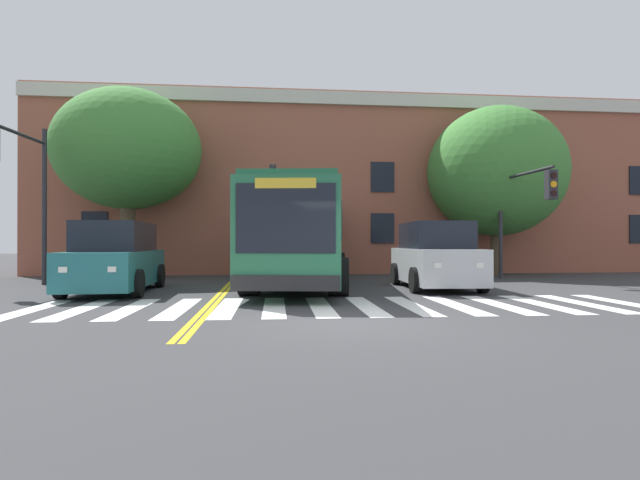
% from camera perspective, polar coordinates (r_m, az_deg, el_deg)
% --- Properties ---
extents(ground_plane, '(120.00, 120.00, 0.00)m').
position_cam_1_polar(ground_plane, '(9.32, 3.48, -9.39)').
color(ground_plane, '#38383A').
extents(crosswalk, '(14.33, 3.86, 0.01)m').
position_cam_1_polar(crosswalk, '(11.63, 2.69, -7.55)').
color(crosswalk, white).
rests_on(crosswalk, ground).
extents(lane_line_yellow_inner, '(0.12, 36.00, 0.01)m').
position_cam_1_polar(lane_line_yellow_inner, '(25.49, -9.07, -3.58)').
color(lane_line_yellow_inner, gold).
rests_on(lane_line_yellow_inner, ground).
extents(lane_line_yellow_outer, '(0.12, 36.00, 0.01)m').
position_cam_1_polar(lane_line_yellow_outer, '(25.48, -8.71, -3.58)').
color(lane_line_yellow_outer, gold).
rests_on(lane_line_yellow_outer, ground).
extents(city_bus, '(4.17, 12.39, 3.22)m').
position_cam_1_polar(city_bus, '(17.48, -1.95, 0.62)').
color(city_bus, '#28704C').
rests_on(city_bus, ground).
extents(car_teal_near_lane, '(2.29, 5.17, 2.07)m').
position_cam_1_polar(car_teal_near_lane, '(15.89, -22.27, -2.01)').
color(car_teal_near_lane, '#236B70').
rests_on(car_teal_near_lane, ground).
extents(car_silver_far_lane, '(2.42, 4.78, 2.12)m').
position_cam_1_polar(car_silver_far_lane, '(16.40, 13.01, -1.89)').
color(car_silver_far_lane, '#B7BABF').
rests_on(car_silver_far_lane, ground).
extents(car_black_behind_bus, '(2.01, 4.07, 1.84)m').
position_cam_1_polar(car_black_behind_bus, '(28.04, -2.17, -1.57)').
color(car_black_behind_bus, black).
rests_on(car_black_behind_bus, ground).
extents(traffic_light_near_corner, '(0.38, 3.72, 4.62)m').
position_cam_1_polar(traffic_light_near_corner, '(20.32, 22.09, 4.13)').
color(traffic_light_near_corner, '#28282D').
rests_on(traffic_light_near_corner, ground).
extents(traffic_light_far_corner, '(0.45, 3.23, 5.44)m').
position_cam_1_polar(traffic_light_far_corner, '(18.85, -30.75, 6.24)').
color(traffic_light_far_corner, '#28282D').
rests_on(traffic_light_far_corner, ground).
extents(traffic_light_overhead, '(0.37, 2.74, 4.59)m').
position_cam_1_polar(traffic_light_overhead, '(18.95, -5.42, 4.44)').
color(traffic_light_overhead, '#28282D').
rests_on(traffic_light_overhead, ground).
extents(street_tree_curbside_large, '(8.33, 8.30, 7.60)m').
position_cam_1_polar(street_tree_curbside_large, '(24.12, 19.50, 7.37)').
color(street_tree_curbside_large, brown).
rests_on(street_tree_curbside_large, ground).
extents(street_tree_curbside_small, '(7.59, 7.51, 7.76)m').
position_cam_1_polar(street_tree_curbside_small, '(22.24, -21.12, 9.58)').
color(street_tree_curbside_small, brown).
rests_on(street_tree_curbside_small, ground).
extents(building_facade, '(32.27, 7.00, 8.54)m').
position_cam_1_polar(building_facade, '(26.90, 5.51, 5.71)').
color(building_facade, '#9E5642').
rests_on(building_facade, ground).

